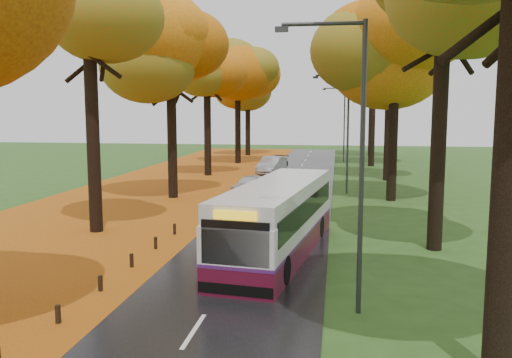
% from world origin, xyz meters
% --- Properties ---
extents(road, '(6.50, 90.00, 0.04)m').
position_xyz_m(road, '(0.00, 25.00, 0.02)').
color(road, black).
rests_on(road, ground).
extents(centre_line, '(0.12, 90.00, 0.01)m').
position_xyz_m(centre_line, '(0.00, 25.00, 0.04)').
color(centre_line, silver).
rests_on(centre_line, road).
extents(leaf_verge, '(12.00, 90.00, 0.02)m').
position_xyz_m(leaf_verge, '(-9.00, 25.00, 0.01)').
color(leaf_verge, maroon).
rests_on(leaf_verge, ground).
extents(leaf_drift, '(0.90, 90.00, 0.01)m').
position_xyz_m(leaf_drift, '(-3.05, 25.00, 0.04)').
color(leaf_drift, '#B16D12').
rests_on(leaf_drift, road).
extents(trees_left, '(9.20, 74.00, 13.88)m').
position_xyz_m(trees_left, '(-7.18, 27.06, 9.53)').
color(trees_left, black).
rests_on(trees_left, ground).
extents(trees_right, '(9.30, 74.20, 13.96)m').
position_xyz_m(trees_right, '(7.19, 26.91, 9.69)').
color(trees_right, black).
rests_on(trees_right, ground).
extents(bollard_row, '(0.11, 23.51, 0.52)m').
position_xyz_m(bollard_row, '(-3.70, 4.70, 0.26)').
color(bollard_row, black).
rests_on(bollard_row, ground).
extents(streetlamp_near, '(2.45, 0.18, 8.00)m').
position_xyz_m(streetlamp_near, '(3.95, 8.00, 4.71)').
color(streetlamp_near, '#333538').
rests_on(streetlamp_near, ground).
extents(streetlamp_mid, '(2.45, 0.18, 8.00)m').
position_xyz_m(streetlamp_mid, '(3.95, 30.00, 4.71)').
color(streetlamp_mid, '#333538').
rests_on(streetlamp_mid, ground).
extents(streetlamp_far, '(2.45, 0.18, 8.00)m').
position_xyz_m(streetlamp_far, '(3.95, 52.00, 4.71)').
color(streetlamp_far, '#333538').
rests_on(streetlamp_far, ground).
extents(bus, '(3.84, 10.85, 2.80)m').
position_xyz_m(bus, '(1.31, 13.70, 1.50)').
color(bus, '#4D0C20').
rests_on(bus, road).
extents(car_white, '(2.49, 3.98, 1.26)m').
position_xyz_m(car_white, '(-2.22, 28.62, 0.67)').
color(car_white, silver).
rests_on(car_white, road).
extents(car_silver, '(2.28, 4.81, 1.52)m').
position_xyz_m(car_silver, '(-2.15, 39.94, 0.80)').
color(car_silver, '#9EA1A6').
rests_on(car_silver, road).
extents(car_dark, '(2.60, 4.41, 1.20)m').
position_xyz_m(car_dark, '(-2.35, 44.15, 0.64)').
color(car_dark, black).
rests_on(car_dark, road).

